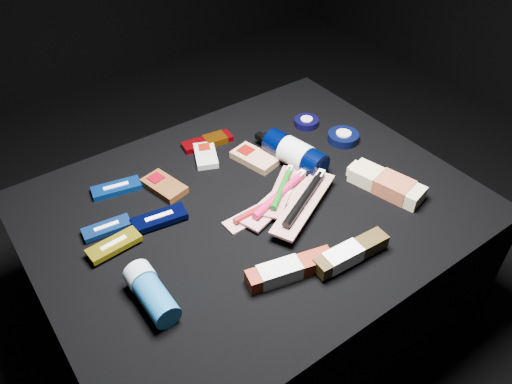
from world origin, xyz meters
TOP-DOWN VIEW (x-y plane):
  - ground at (0.00, 0.00)m, footprint 3.00×3.00m
  - cloth_table at (0.00, 0.00)m, footprint 0.98×0.78m
  - luna_bar_0 at (-0.24, 0.23)m, footprint 0.12×0.07m
  - luna_bar_1 at (-0.31, 0.11)m, footprint 0.11×0.05m
  - luna_bar_2 at (-0.20, 0.07)m, footprint 0.13×0.06m
  - luna_bar_3 at (-0.32, 0.05)m, footprint 0.12×0.05m
  - clif_bar_0 at (-0.14, 0.17)m, footprint 0.08×0.12m
  - clif_bar_1 at (0.00, 0.22)m, footprint 0.09×0.11m
  - clif_bar_2 at (0.10, 0.13)m, footprint 0.09×0.13m
  - power_bar at (0.04, 0.26)m, footprint 0.14×0.06m
  - lotion_bottle at (0.17, 0.06)m, footprint 0.10×0.22m
  - cream_tin_upper at (0.31, 0.18)m, footprint 0.07×0.07m
  - cream_tin_lower at (0.34, 0.06)m, footprint 0.08×0.08m
  - bodywash_bottle at (0.28, -0.15)m, footprint 0.10×0.19m
  - deodorant_stick at (-0.32, -0.11)m, footprint 0.06×0.13m
  - toothbrush_pack_0 at (0.00, -0.03)m, footprint 0.19×0.05m
  - toothbrush_pack_1 at (0.05, -0.03)m, footprint 0.24×0.12m
  - toothbrush_pack_2 at (0.07, -0.02)m, footprint 0.17×0.15m
  - toothbrush_pack_3 at (0.08, -0.09)m, footprint 0.24×0.16m
  - toothpaste_carton_red at (-0.07, -0.21)m, footprint 0.19×0.08m
  - toothpaste_carton_green at (0.05, -0.26)m, footprint 0.17×0.05m

SIDE VIEW (x-z plane):
  - ground at x=0.00m, z-range 0.00..0.00m
  - cloth_table at x=0.00m, z-range 0.00..0.40m
  - luna_bar_0 at x=-0.24m, z-range 0.40..0.41m
  - power_bar at x=0.04m, z-range 0.40..0.42m
  - toothbrush_pack_0 at x=0.00m, z-range 0.40..0.42m
  - clif_bar_1 at x=0.00m, z-range 0.40..0.42m
  - luna_bar_1 at x=-0.31m, z-range 0.40..0.42m
  - clif_bar_0 at x=-0.14m, z-range 0.40..0.42m
  - clif_bar_2 at x=0.10m, z-range 0.40..0.42m
  - cream_tin_upper at x=0.31m, z-range 0.40..0.42m
  - cream_tin_lower at x=0.34m, z-range 0.40..0.42m
  - luna_bar_2 at x=-0.20m, z-range 0.40..0.42m
  - luna_bar_3 at x=-0.32m, z-range 0.41..0.42m
  - toothbrush_pack_1 at x=0.05m, z-range 0.40..0.43m
  - toothpaste_carton_red at x=-0.07m, z-range 0.40..0.43m
  - bodywash_bottle at x=0.28m, z-range 0.40..0.44m
  - toothbrush_pack_2 at x=0.07m, z-range 0.41..0.43m
  - toothpaste_carton_green at x=0.05m, z-range 0.41..0.44m
  - deodorant_stick at x=-0.32m, z-range 0.40..0.46m
  - toothbrush_pack_3 at x=0.08m, z-range 0.42..0.44m
  - lotion_bottle at x=0.17m, z-range 0.40..0.47m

